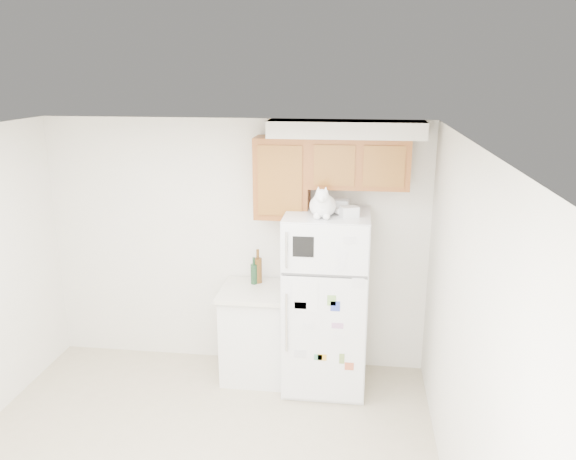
% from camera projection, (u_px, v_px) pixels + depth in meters
% --- Properties ---
extents(room_shell, '(3.84, 4.04, 2.52)m').
position_uv_depth(room_shell, '(196.00, 262.00, 3.81)').
color(room_shell, white).
rests_on(room_shell, ground_plane).
extents(refrigerator, '(0.76, 0.78, 1.70)m').
position_uv_depth(refrigerator, '(326.00, 302.00, 5.23)').
color(refrigerator, white).
rests_on(refrigerator, ground_plane).
extents(base_counter, '(0.64, 0.64, 0.92)m').
position_uv_depth(base_counter, '(255.00, 332.00, 5.49)').
color(base_counter, white).
rests_on(base_counter, ground_plane).
extents(cat, '(0.29, 0.42, 0.30)m').
position_uv_depth(cat, '(323.00, 205.00, 4.85)').
color(cat, white).
rests_on(cat, refrigerator).
extents(storage_box_back, '(0.19, 0.14, 0.10)m').
position_uv_depth(storage_box_back, '(339.00, 205.00, 5.10)').
color(storage_box_back, white).
rests_on(storage_box_back, refrigerator).
extents(storage_box_front, '(0.18, 0.16, 0.09)m').
position_uv_depth(storage_box_front, '(349.00, 212.00, 4.88)').
color(storage_box_front, white).
rests_on(storage_box_front, refrigerator).
extents(bottle_green, '(0.06, 0.06, 0.27)m').
position_uv_depth(bottle_green, '(254.00, 271.00, 5.45)').
color(bottle_green, '#19381E').
rests_on(bottle_green, base_counter).
extents(bottle_amber, '(0.08, 0.08, 0.34)m').
position_uv_depth(bottle_amber, '(258.00, 266.00, 5.47)').
color(bottle_amber, '#593814').
rests_on(bottle_amber, base_counter).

